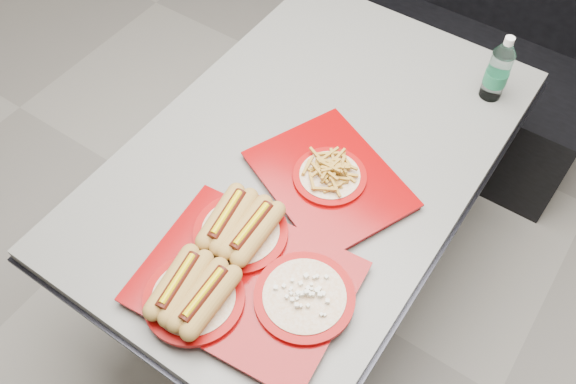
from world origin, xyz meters
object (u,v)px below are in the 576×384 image
Objects in this scene: diner_table at (306,187)px; tray_near at (239,273)px; tray_far at (330,177)px; booth_bench at (449,40)px; water_bottle at (498,71)px.

tray_near reaches higher than diner_table.
diner_table is 0.49m from tray_near.
diner_table is 2.70× the size of tray_near.
booth_bench is at bearing 95.34° from tray_far.
booth_bench reaches higher than tray_near.
tray_far is (0.11, -0.06, 0.19)m from diner_table.
water_bottle is at bearing 68.11° from tray_far.
diner_table is 1.05× the size of booth_bench.
booth_bench is 6.14× the size of water_bottle.
tray_far is (0.11, -1.15, 0.37)m from booth_bench.
water_bottle is at bearing -60.38° from booth_bench.
tray_near is (0.09, -0.43, 0.20)m from diner_table.
diner_table is 0.22m from tray_far.
tray_far is at bearing -111.89° from water_bottle.
diner_table is 0.66m from water_bottle.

